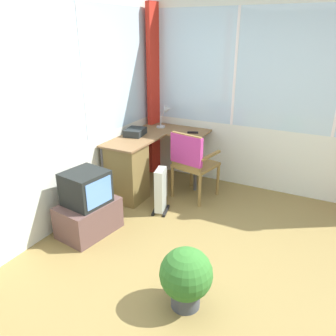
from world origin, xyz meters
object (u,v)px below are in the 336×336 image
at_px(desk_lamp, 166,113).
at_px(tv_remote, 193,132).
at_px(desk, 131,168).
at_px(tv_on_stand, 88,206).
at_px(potted_plant, 186,276).
at_px(paper_tray, 135,132).
at_px(space_heater, 161,190).
at_px(wooden_armchair, 191,158).

distance_m(desk_lamp, tv_remote, 0.55).
distance_m(desk, tv_remote, 1.00).
relative_size(desk_lamp, tv_remote, 2.16).
bearing_deg(tv_on_stand, desk, 3.88).
distance_m(desk_lamp, tv_on_stand, 1.96).
height_order(desk_lamp, potted_plant, desk_lamp).
distance_m(tv_remote, paper_tray, 0.80).
distance_m(paper_tray, tv_on_stand, 1.36).
relative_size(paper_tray, space_heater, 0.53).
bearing_deg(space_heater, desk, 74.34).
bearing_deg(tv_remote, wooden_armchair, 177.80).
height_order(wooden_armchair, tv_on_stand, wooden_armchair).
relative_size(tv_on_stand, space_heater, 1.28).
bearing_deg(space_heater, paper_tray, 54.91).
height_order(paper_tray, space_heater, paper_tray).
relative_size(space_heater, potted_plant, 1.07).
distance_m(desk_lamp, paper_tray, 0.64).
height_order(tv_on_stand, potted_plant, tv_on_stand).
xyz_separation_m(tv_remote, space_heater, (-0.90, 0.01, -0.50)).
height_order(tv_remote, wooden_armchair, wooden_armchair).
bearing_deg(space_heater, tv_remote, -0.93).
relative_size(tv_on_stand, potted_plant, 1.37).
xyz_separation_m(desk_lamp, tv_remote, (-0.15, -0.49, -0.19)).
bearing_deg(potted_plant, wooden_armchair, 23.18).
distance_m(tv_on_stand, space_heater, 0.93).
bearing_deg(desk_lamp, tv_on_stand, -179.72).
xyz_separation_m(wooden_armchair, potted_plant, (-1.75, -0.75, -0.29)).
height_order(tv_remote, tv_on_stand, tv_remote).
distance_m(tv_remote, tv_on_stand, 1.83).
distance_m(desk_lamp, space_heater, 1.34).
relative_size(desk_lamp, potted_plant, 0.61).
height_order(tv_remote, potted_plant, tv_remote).
distance_m(desk, tv_on_stand, 0.96).
bearing_deg(tv_on_stand, desk_lamp, 0.28).
relative_size(desk, potted_plant, 2.59).
bearing_deg(tv_remote, potted_plant, 179.64).
bearing_deg(desk_lamp, wooden_armchair, -131.85).
bearing_deg(wooden_armchair, desk_lamp, 48.15).
bearing_deg(desk, tv_on_stand, -176.12).
xyz_separation_m(paper_tray, tv_on_stand, (-1.25, -0.17, -0.50)).
distance_m(wooden_armchair, space_heater, 0.57).
xyz_separation_m(paper_tray, potted_plant, (-1.75, -1.58, -0.53)).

